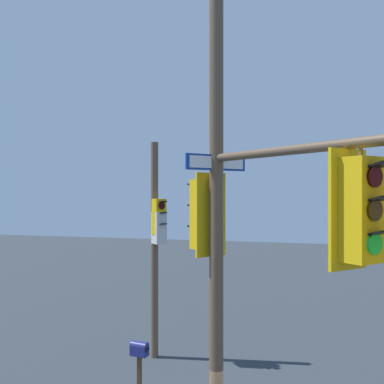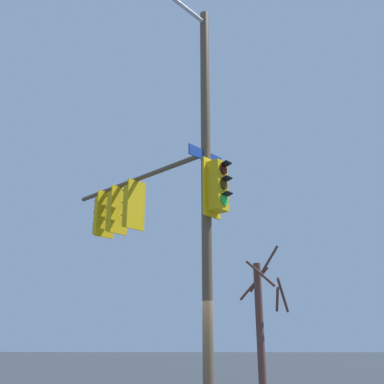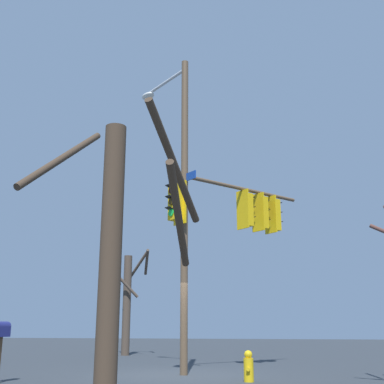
{
  "view_description": "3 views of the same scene",
  "coord_description": "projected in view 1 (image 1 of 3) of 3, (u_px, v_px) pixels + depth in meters",
  "views": [
    {
      "loc": [
        1.38,
        -6.85,
        5.2
      ],
      "look_at": [
        -0.51,
        0.23,
        5.2
      ],
      "focal_mm": 41.89,
      "sensor_mm": 36.0,
      "label": 1
    },
    {
      "loc": [
        0.15,
        8.33,
        1.88
      ],
      "look_at": [
        0.3,
        -0.6,
        4.95
      ],
      "focal_mm": 38.71,
      "sensor_mm": 36.0,
      "label": 2
    },
    {
      "loc": [
        -14.16,
        -3.0,
        1.3
      ],
      "look_at": [
        -0.51,
        -0.49,
        5.06
      ],
      "focal_mm": 46.33,
      "sensor_mm": 36.0,
      "label": 3
    }
  ],
  "objects": [
    {
      "name": "main_signal_pole_assembly",
      "position": [
        284.0,
        193.0,
        5.74
      ],
      "size": [
        4.24,
        5.34,
        9.6
      ],
      "rotation": [
        0.0,
        0.0,
        5.55
      ],
      "color": "brown",
      "rests_on": "ground"
    },
    {
      "name": "secondary_pole_assembly",
      "position": [
        156.0,
        238.0,
        13.98
      ],
      "size": [
        0.66,
        0.65,
        6.77
      ],
      "rotation": [
        0.0,
        0.0,
        5.48
      ],
      "color": "brown",
      "rests_on": "ground"
    },
    {
      "name": "mailbox",
      "position": [
        139.0,
        353.0,
        11.34
      ],
      "size": [
        0.47,
        0.31,
        1.41
      ],
      "rotation": [
        0.0,
        0.0,
        4.54
      ],
      "color": "#4C3823",
      "rests_on": "ground"
    }
  ]
}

